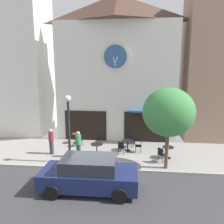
# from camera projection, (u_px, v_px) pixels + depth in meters

# --- Properties ---
(ground_plane) EXTENTS (27.26, 11.83, 0.13)m
(ground_plane) POSITION_uv_depth(u_px,v_px,m) (90.00, 177.00, 10.95)
(ground_plane) COLOR gray
(clock_building) EXTENTS (9.17, 3.54, 10.87)m
(clock_building) POSITION_uv_depth(u_px,v_px,m) (117.00, 67.00, 16.68)
(clock_building) COLOR silver
(clock_building) RESTS_ON ground_plane
(neighbor_building_left) EXTENTS (5.52, 3.92, 12.03)m
(neighbor_building_left) POSITION_uv_depth(u_px,v_px,m) (15.00, 62.00, 18.25)
(neighbor_building_left) COLOR silver
(neighbor_building_left) RESTS_ON ground_plane
(neighbor_building_right) EXTENTS (5.82, 3.08, 11.55)m
(neighbor_building_right) POSITION_uv_depth(u_px,v_px,m) (224.00, 65.00, 16.27)
(neighbor_building_right) COLOR #9E7A66
(neighbor_building_right) RESTS_ON ground_plane
(street_lamp) EXTENTS (0.36, 0.36, 3.98)m
(street_lamp) POSITION_uv_depth(u_px,v_px,m) (69.00, 129.00, 12.29)
(street_lamp) COLOR black
(street_lamp) RESTS_ON ground_plane
(street_tree) EXTENTS (2.75, 2.48, 4.47)m
(street_tree) POSITION_uv_depth(u_px,v_px,m) (169.00, 112.00, 11.35)
(street_tree) COLOR brown
(street_tree) RESTS_ON ground_plane
(cafe_table_near_door) EXTENTS (0.60, 0.60, 0.74)m
(cafe_table_near_door) POSITION_uv_depth(u_px,v_px,m) (76.00, 137.00, 15.96)
(cafe_table_near_door) COLOR black
(cafe_table_near_door) RESTS_ON ground_plane
(cafe_table_rightmost) EXTENTS (0.79, 0.79, 0.73)m
(cafe_table_rightmost) POSITION_uv_depth(u_px,v_px,m) (97.00, 147.00, 13.73)
(cafe_table_rightmost) COLOR black
(cafe_table_rightmost) RESTS_ON ground_plane
(cafe_table_center_left) EXTENTS (0.76, 0.76, 0.73)m
(cafe_table_center_left) POSITION_uv_depth(u_px,v_px,m) (128.00, 143.00, 14.44)
(cafe_table_center_left) COLOR black
(cafe_table_center_left) RESTS_ON ground_plane
(cafe_table_near_curb) EXTENTS (0.69, 0.69, 0.72)m
(cafe_table_near_curb) POSITION_uv_depth(u_px,v_px,m) (168.00, 150.00, 13.21)
(cafe_table_near_curb) COLOR black
(cafe_table_near_curb) RESTS_ON ground_plane
(cafe_chair_left_end) EXTENTS (0.41, 0.41, 0.90)m
(cafe_chair_left_end) POSITION_uv_depth(u_px,v_px,m) (140.00, 145.00, 14.12)
(cafe_chair_left_end) COLOR black
(cafe_chair_left_end) RESTS_ON ground_plane
(cafe_chair_facing_street) EXTENTS (0.56, 0.56, 0.90)m
(cafe_chair_facing_street) POSITION_uv_depth(u_px,v_px,m) (79.00, 139.00, 15.27)
(cafe_chair_facing_street) COLOR black
(cafe_chair_facing_street) RESTS_ON ground_plane
(cafe_chair_under_awning) EXTENTS (0.52, 0.52, 0.90)m
(cafe_chair_under_awning) POSITION_uv_depth(u_px,v_px,m) (131.00, 139.00, 15.21)
(cafe_chair_under_awning) COLOR black
(cafe_chair_under_awning) RESTS_ON ground_plane
(cafe_chair_by_entrance) EXTENTS (0.50, 0.50, 0.90)m
(cafe_chair_by_entrance) POSITION_uv_depth(u_px,v_px,m) (121.00, 147.00, 13.73)
(cafe_chair_by_entrance) COLOR black
(cafe_chair_by_entrance) RESTS_ON ground_plane
(cafe_chair_outer) EXTENTS (0.57, 0.57, 0.90)m
(cafe_chair_outer) POSITION_uv_depth(u_px,v_px,m) (161.00, 154.00, 12.57)
(cafe_chair_outer) COLOR black
(cafe_chair_outer) RESTS_ON ground_plane
(pedestrian_maroon) EXTENTS (0.39, 0.39, 1.67)m
(pedestrian_maroon) POSITION_uv_depth(u_px,v_px,m) (51.00, 141.00, 13.81)
(pedestrian_maroon) COLOR #2D2D38
(pedestrian_maroon) RESTS_ON ground_plane
(pedestrian_green) EXTENTS (0.41, 0.41, 1.67)m
(pedestrian_green) POSITION_uv_depth(u_px,v_px,m) (78.00, 144.00, 13.27)
(pedestrian_green) COLOR #2D2D38
(pedestrian_green) RESTS_ON ground_plane
(parked_car_navy) EXTENTS (4.31, 2.05, 1.55)m
(parked_car_navy) POSITION_uv_depth(u_px,v_px,m) (89.00, 174.00, 9.63)
(parked_car_navy) COLOR navy
(parked_car_navy) RESTS_ON ground_plane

